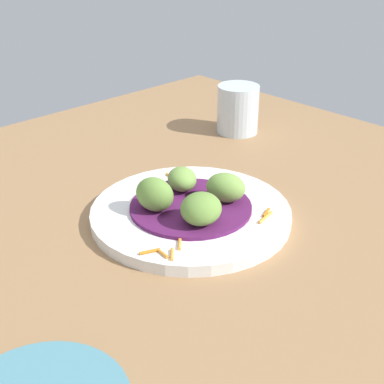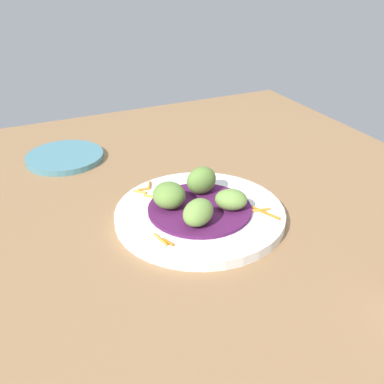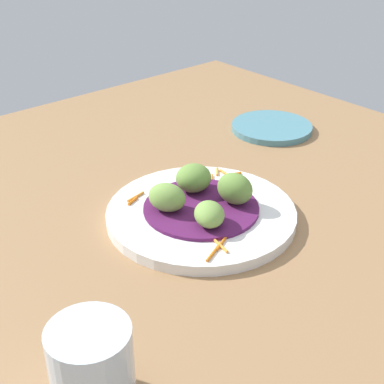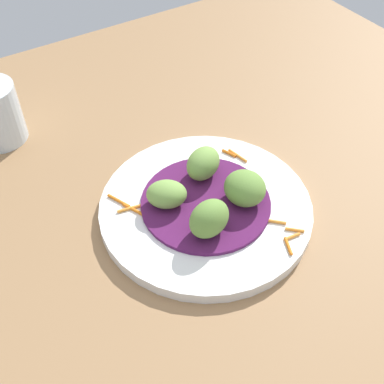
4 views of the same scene
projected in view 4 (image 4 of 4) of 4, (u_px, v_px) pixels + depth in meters
table_surface at (234, 219)px, 65.80cm from camera, size 110.00×110.00×2.00cm
main_plate at (205, 208)px, 64.75cm from camera, size 27.78×27.78×1.61cm
cabbage_bed at (206, 203)px, 63.98cm from camera, size 16.91×16.91×0.53cm
carrot_garnish at (209, 203)px, 64.00cm from camera, size 20.57×19.90×0.40cm
guac_scoop_left at (209, 219)px, 58.64cm from camera, size 5.27×6.30×4.68cm
guac_scoop_center at (245, 188)px, 62.48cm from camera, size 5.96×5.68×4.17cm
guac_scoop_right at (203, 163)px, 65.76cm from camera, size 6.12×6.74×4.14cm
guac_scoop_back at (167, 194)px, 62.42cm from camera, size 6.28×6.60×3.27cm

